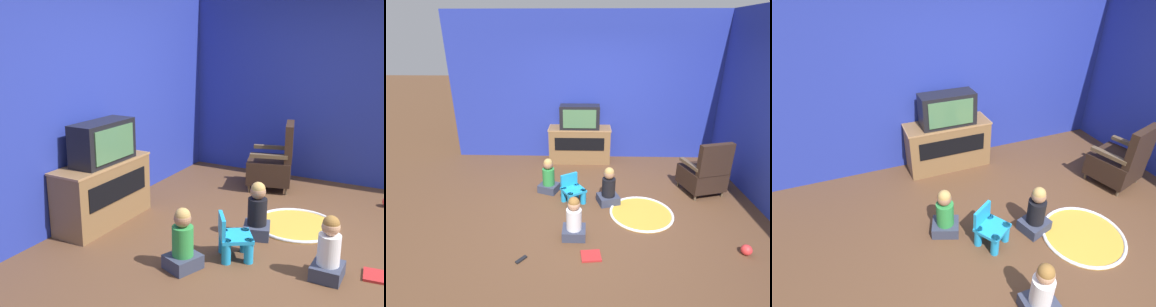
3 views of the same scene
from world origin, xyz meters
TOP-DOWN VIEW (x-y plane):
  - ground_plane at (0.00, 0.00)m, footprint 30.00×30.00m
  - wall_back at (-0.28, 2.20)m, footprint 5.45×0.12m
  - tv_cabinet at (-0.41, 1.89)m, footprint 1.24×0.45m
  - television at (-0.41, 1.86)m, footprint 0.77×0.34m
  - black_armchair at (1.63, 0.61)m, footprint 0.71×0.72m
  - yellow_kid_chair at (-0.48, 0.26)m, footprint 0.43×0.42m
  - play_mat at (0.54, -0.06)m, footprint 0.93×0.93m
  - child_watching_left at (-0.43, -0.61)m, footprint 0.30×0.26m
  - child_watching_center at (-0.89, 0.58)m, footprint 0.37×0.35m
  - child_watching_right at (0.07, 0.24)m, footprint 0.37×0.35m
  - toy_ball at (1.65, -0.89)m, footprint 0.13×0.13m
  - book at (-0.21, -0.98)m, footprint 0.26×0.22m
  - remote_control at (-1.02, -1.07)m, footprint 0.13×0.14m

SIDE VIEW (x-z plane):
  - ground_plane at x=0.00m, z-range 0.00..0.00m
  - play_mat at x=0.54m, z-range -0.01..0.03m
  - remote_control at x=-1.02m, z-range 0.00..0.02m
  - book at x=-0.21m, z-range 0.00..0.02m
  - toy_ball at x=1.65m, z-range 0.00..0.13m
  - yellow_kid_chair at x=-0.48m, z-range -0.04..0.40m
  - child_watching_left at x=-0.43m, z-range -0.04..0.55m
  - child_watching_center at x=-0.89m, z-range -0.04..0.55m
  - child_watching_right at x=0.07m, z-range -0.04..0.56m
  - black_armchair at x=1.63m, z-range -0.12..0.81m
  - tv_cabinet at x=-0.41m, z-range 0.01..0.72m
  - television at x=-0.41m, z-range 0.71..1.17m
  - wall_back at x=-0.28m, z-range 0.00..2.87m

